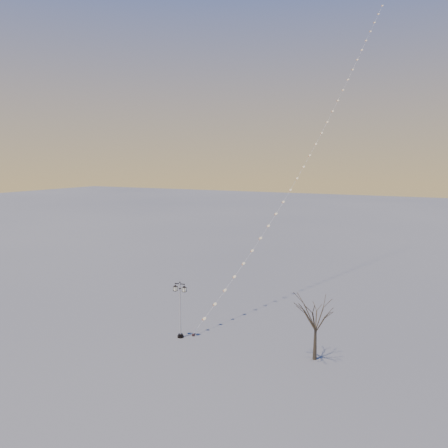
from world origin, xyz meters
The scene contains 4 objects.
ground centered at (0.00, 0.00, 0.00)m, with size 300.00×300.00×0.00m, color #5D5F5F.
street_lamp centered at (-2.20, 0.03, 2.44)m, with size 1.11×0.49×4.41m.
bare_tree centered at (8.03, 0.91, 2.93)m, with size 2.54×2.54×4.22m.
kite_train centered at (2.37, 19.72, 17.19)m, with size 8.23×38.66×34.61m.
Camera 1 is at (15.18, -27.30, 13.48)m, focal length 35.30 mm.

